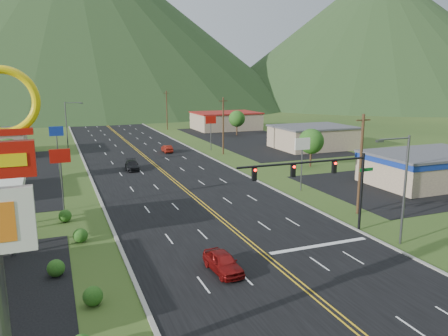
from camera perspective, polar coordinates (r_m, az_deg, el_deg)
name	(u,v)px	position (r m, az deg, el deg)	size (l,w,h in m)	color
traffic_signal	(324,176)	(37.69, 12.90, -0.99)	(13.10, 0.43, 7.00)	black
streetlight_east	(402,183)	(37.64, 22.25, -1.83)	(3.28, 0.25, 9.00)	#59595E
streetlight_west	(68,122)	(86.68, -19.70, 5.62)	(3.28, 0.25, 9.00)	#59595E
building_east_near	(429,166)	(61.70, 25.16, 0.20)	(15.40, 10.40, 4.10)	#C6AF8A
building_east_mid	(313,137)	(85.82, 11.50, 3.98)	(14.40, 11.40, 4.30)	#C6AF8A
building_east_far	(226,121)	(114.97, 0.24, 6.20)	(16.40, 12.40, 4.50)	#C6AF8A
pole_sign_west_a	(60,162)	(47.00, -20.59, 0.71)	(2.00, 0.18, 6.40)	#59595E
pole_sign_west_b	(57,136)	(68.75, -21.03, 3.98)	(2.00, 0.18, 6.40)	#59595E
pole_sign_east_a	(302,149)	(52.77, 10.18, 2.43)	(2.00, 0.18, 6.40)	#59595E
pole_sign_east_b	(211,123)	(81.48, -1.73, 5.86)	(2.00, 0.18, 6.40)	#59595E
tree_west_a	(8,154)	(62.22, -26.36, 1.70)	(3.84, 3.84, 5.82)	#382314
tree_east_a	(311,141)	(67.73, 11.33, 3.43)	(3.84, 3.84, 5.82)	#382314
tree_east_b	(237,119)	(103.02, 1.69, 6.45)	(3.84, 3.84, 5.82)	#382314
utility_pole_a	(361,164)	(45.01, 17.40, 0.56)	(1.60, 0.28, 10.00)	#382314
utility_pole_b	(223,126)	(77.00, -0.11, 5.57)	(1.60, 0.28, 10.00)	#382314
utility_pole_c	(167,110)	(115.01, -7.48, 7.54)	(1.60, 0.28, 10.00)	#382314
utility_pole_d	(138,102)	(154.03, -11.19, 8.47)	(1.60, 0.28, 10.00)	#382314
mountain_n	(75,17)	(238.45, -18.90, 18.19)	(220.00, 220.00, 85.00)	#263D1B
mountain_ne	(376,35)	(252.68, 19.29, 16.05)	(180.00, 180.00, 70.00)	#263D1B
car_red_near	(223,263)	(31.30, -0.13, -12.27)	(1.69, 4.19, 1.43)	maroon
car_dark_mid	(132,166)	(65.79, -11.93, 0.31)	(1.87, 4.59, 1.33)	black
car_red_far	(167,149)	(80.13, -7.44, 2.49)	(1.38, 3.96, 1.30)	maroon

